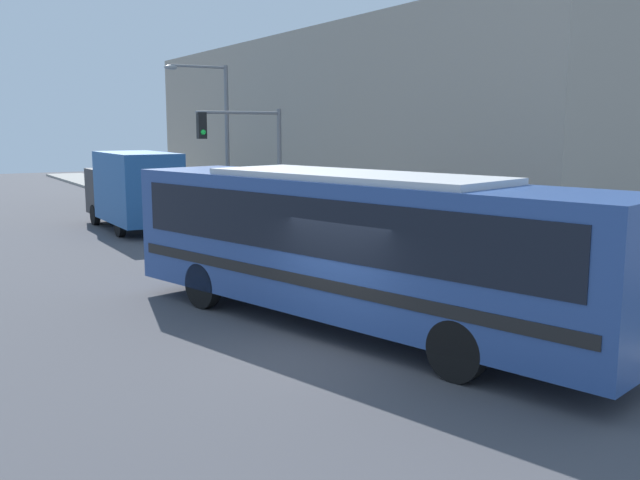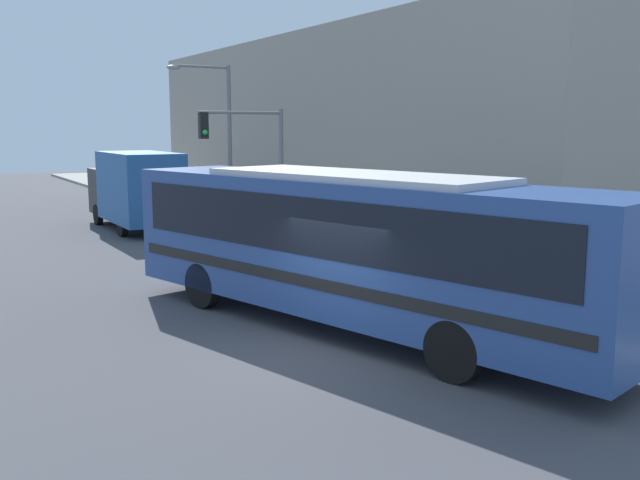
% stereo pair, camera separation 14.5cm
% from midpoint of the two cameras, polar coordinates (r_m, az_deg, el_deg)
% --- Properties ---
extents(ground_plane, '(120.00, 120.00, 0.00)m').
position_cam_midpoint_polar(ground_plane, '(13.93, 0.88, -8.94)').
color(ground_plane, '#47474C').
extents(sidewalk, '(2.99, 70.00, 0.18)m').
position_cam_midpoint_polar(sidewalk, '(34.12, -7.96, 1.88)').
color(sidewalk, gray).
rests_on(sidewalk, ground_plane).
extents(building_facade, '(6.00, 30.07, 8.18)m').
position_cam_midpoint_polar(building_facade, '(32.40, 2.07, 8.69)').
color(building_facade, '#9E9384').
rests_on(building_facade, ground_plane).
extents(city_bus, '(5.53, 12.45, 3.36)m').
position_cam_midpoint_polar(city_bus, '(14.97, 2.77, 0.03)').
color(city_bus, '#2D4C8C').
rests_on(city_bus, ground_plane).
extents(delivery_truck, '(2.37, 6.88, 3.27)m').
position_cam_midpoint_polar(delivery_truck, '(30.84, -14.45, 4.05)').
color(delivery_truck, '#265999').
rests_on(delivery_truck, ground_plane).
extents(fire_hydrant, '(0.28, 0.37, 0.84)m').
position_cam_midpoint_polar(fire_hydrant, '(18.67, 10.33, -2.54)').
color(fire_hydrant, red).
rests_on(fire_hydrant, sidewalk).
extents(traffic_light_pole, '(3.28, 0.35, 4.76)m').
position_cam_midpoint_polar(traffic_light_pole, '(25.82, -5.32, 7.19)').
color(traffic_light_pole, slate).
rests_on(traffic_light_pole, sidewalk).
extents(parking_meter, '(0.14, 0.14, 1.30)m').
position_cam_midpoint_polar(parking_meter, '(25.17, -1.67, 1.65)').
color(parking_meter, slate).
rests_on(parking_meter, sidewalk).
extents(street_lamp, '(2.76, 0.28, 6.66)m').
position_cam_midpoint_polar(street_lamp, '(30.73, -7.80, 8.78)').
color(street_lamp, slate).
rests_on(street_lamp, sidewalk).
extents(pedestrian_near_corner, '(0.34, 0.34, 1.79)m').
position_cam_midpoint_polar(pedestrian_near_corner, '(21.30, 6.63, 0.34)').
color(pedestrian_near_corner, '#47382D').
rests_on(pedestrian_near_corner, sidewalk).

